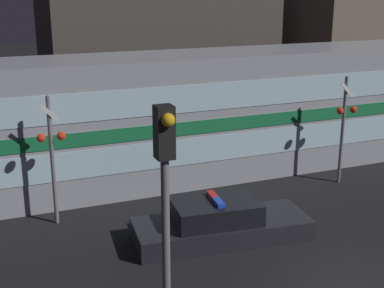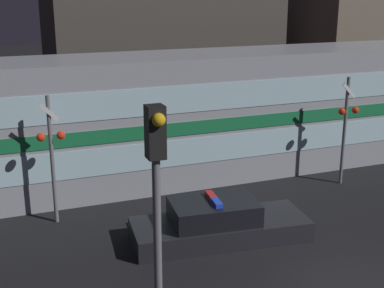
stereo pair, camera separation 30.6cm
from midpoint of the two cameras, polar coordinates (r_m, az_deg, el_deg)
train at (r=19.35m, az=-1.89°, el=2.75°), size 23.66×3.11×4.59m
police_car at (r=15.22m, az=3.38°, el=-8.48°), size 5.13×2.34×1.29m
crossing_signal_near at (r=19.60m, az=16.53°, el=2.17°), size 0.83×0.33×3.89m
crossing_signal_far at (r=16.07m, az=-14.22°, el=-0.69°), size 0.83×0.33×3.91m
traffic_light_corner at (r=9.14m, az=-2.81°, el=-6.05°), size 0.30×0.46×5.04m
building_left at (r=27.66m, az=-3.02°, el=9.14°), size 11.11×5.86×6.72m
building_center at (r=33.02m, az=18.75°, el=12.97°), size 8.92×6.18×10.68m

